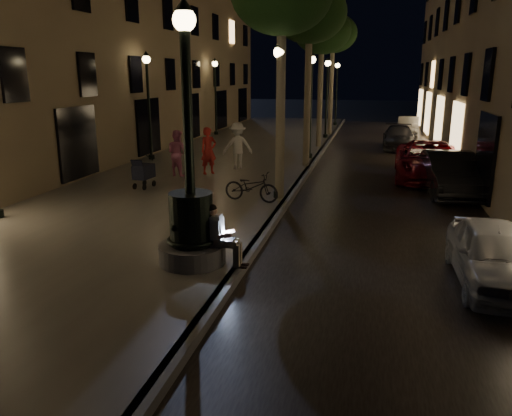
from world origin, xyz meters
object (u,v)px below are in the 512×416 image
(lamp_left_c, at_px, (215,87))
(pedestrian_red, at_px, (209,151))
(tree_third, at_px, (322,32))
(fountain_lamppost, at_px, (191,216))
(lamp_curb_c, at_px, (327,87))
(seated_man_laptop, at_px, (220,233))
(car_rear, at_px, (399,137))
(pedestrian_pink, at_px, (177,153))
(lamp_curb_b, at_px, (311,92))
(car_fifth, at_px, (408,126))
(car_third, at_px, (429,161))
(lamp_left_b, at_px, (148,92))
(car_front, at_px, (494,254))
(pedestrian_white, at_px, (238,146))
(stroller, at_px, (143,172))
(car_second, at_px, (450,174))
(bicycle, at_px, (251,187))
(lamp_curb_d, at_px, (337,85))
(tree_second, at_px, (310,15))
(tree_far, at_px, (333,34))

(lamp_left_c, distance_m, pedestrian_red, 13.46)
(tree_third, bearing_deg, fountain_lamppost, -92.23)
(lamp_curb_c, xyz_separation_m, pedestrian_red, (-3.39, -12.76, -2.12))
(seated_man_laptop, height_order, tree_third, tree_third)
(car_rear, height_order, pedestrian_pink, pedestrian_pink)
(fountain_lamppost, bearing_deg, tree_third, 87.77)
(lamp_curb_b, distance_m, car_fifth, 13.31)
(tree_third, relative_size, car_third, 1.34)
(lamp_left_b, height_order, lamp_left_c, same)
(lamp_left_b, bearing_deg, car_front, -42.36)
(lamp_curb_c, distance_m, lamp_left_b, 12.26)
(lamp_left_c, xyz_separation_m, pedestrian_white, (4.54, -11.44, -2.08))
(fountain_lamppost, height_order, tree_third, tree_third)
(fountain_lamppost, relative_size, car_third, 0.97)
(stroller, relative_size, car_second, 0.26)
(pedestrian_white, xyz_separation_m, bicycle, (1.85, -5.24, -0.50))
(tree_third, bearing_deg, stroller, -112.20)
(car_second, relative_size, pedestrian_red, 2.41)
(fountain_lamppost, relative_size, pedestrian_pink, 2.94)
(fountain_lamppost, bearing_deg, bicycle, 90.14)
(lamp_curb_d, height_order, car_rear, lamp_curb_d)
(lamp_curb_c, height_order, car_front, lamp_curb_c)
(pedestrian_pink, bearing_deg, car_fifth, -97.26)
(pedestrian_white, bearing_deg, lamp_curb_b, -153.06)
(car_rear, bearing_deg, lamp_curb_d, 113.01)
(stroller, distance_m, pedestrian_white, 4.82)
(bicycle, bearing_deg, car_fifth, -7.38)
(tree_second, xyz_separation_m, lamp_curb_c, (-0.10, 10.00, -3.10))
(car_third, xyz_separation_m, car_rear, (-0.75, 8.52, -0.13))
(stroller, xyz_separation_m, car_second, (10.27, 2.27, -0.05))
(car_second, bearing_deg, pedestrian_red, 171.52)
(tree_far, relative_size, car_fifth, 1.98)
(tree_second, relative_size, tree_far, 0.99)
(lamp_curb_b, height_order, car_third, lamp_curb_b)
(fountain_lamppost, distance_m, tree_third, 18.68)
(tree_third, distance_m, car_front, 18.91)
(stroller, bearing_deg, pedestrian_red, 70.69)
(car_rear, height_order, pedestrian_white, pedestrian_white)
(tree_third, relative_size, stroller, 6.30)
(tree_far, height_order, lamp_curb_d, tree_far)
(lamp_left_c, relative_size, stroller, 4.21)
(car_third, xyz_separation_m, pedestrian_pink, (-9.48, -2.41, 0.34))
(seated_man_laptop, xyz_separation_m, car_front, (5.38, 0.70, -0.27))
(tree_far, xyz_separation_m, car_fifth, (5.09, 1.99, -5.81))
(lamp_curb_d, bearing_deg, lamp_curb_c, -90.00)
(fountain_lamppost, height_order, car_rear, fountain_lamppost)
(car_second, distance_m, bicycle, 7.01)
(tree_second, height_order, pedestrian_red, tree_second)
(car_second, bearing_deg, car_third, 96.24)
(car_third, bearing_deg, pedestrian_red, -166.39)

